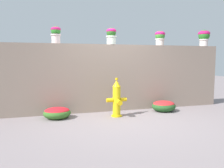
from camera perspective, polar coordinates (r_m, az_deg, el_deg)
The scene contains 9 objects.
ground_plane at distance 5.29m, azimuth 3.29°, elevation -8.77°, with size 24.00×24.00×0.00m, color gray.
stone_wall at distance 6.23m, azimuth -0.37°, elevation 1.49°, with size 6.34×0.28×1.72m, color gray.
potted_plant_1 at distance 6.01m, azimuth -13.26°, elevation 11.70°, with size 0.24×0.24×0.42m.
potted_plant_2 at distance 6.21m, azimuth -0.17°, elevation 11.66°, with size 0.27×0.27×0.42m.
potted_plant_3 at distance 6.78m, azimuth 11.39°, elevation 11.00°, with size 0.28×0.28×0.40m.
potted_plant_4 at distance 7.52m, azimuth 21.11°, elevation 10.60°, with size 0.33×0.33×0.47m.
fire_hydrant at distance 5.58m, azimuth 1.14°, elevation -3.66°, with size 0.48×0.38×0.91m.
flower_bush_left at distance 6.34m, azimuth 12.25°, elevation -5.05°, with size 0.62×0.56×0.28m.
flower_bush_right at distance 5.59m, azimuth -12.98°, elevation -6.63°, with size 0.62×0.56×0.27m.
Camera 1 is at (-1.79, -4.79, 1.34)m, focal length 38.30 mm.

